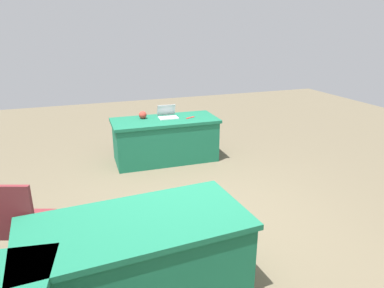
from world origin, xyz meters
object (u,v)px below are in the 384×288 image
(table_mid_left, at_px, (138,259))
(chair_near_front, at_px, (19,221))
(laptop_silver, at_px, (168,115))
(table_foreground, at_px, (165,140))
(scissors_red, at_px, (190,118))
(yarn_ball, at_px, (143,115))

(table_mid_left, height_order, chair_near_front, chair_near_front)
(chair_near_front, distance_m, laptop_silver, 3.22)
(table_foreground, height_order, table_mid_left, same)
(table_foreground, xyz_separation_m, scissors_red, (-0.43, 0.06, 0.36))
(table_foreground, distance_m, table_mid_left, 3.17)
(table_mid_left, distance_m, laptop_silver, 3.30)
(chair_near_front, relative_size, yarn_ball, 7.56)
(scissors_red, bearing_deg, table_foreground, -34.21)
(table_mid_left, bearing_deg, yarn_ball, -103.03)
(table_mid_left, bearing_deg, chair_near_front, -33.51)
(table_mid_left, bearing_deg, scissors_red, -117.05)
(table_foreground, height_order, scissors_red, scissors_red)
(table_mid_left, bearing_deg, table_foreground, -109.61)
(chair_near_front, distance_m, yarn_ball, 3.03)
(table_foreground, xyz_separation_m, table_mid_left, (1.06, 2.99, 0.00))
(table_foreground, distance_m, scissors_red, 0.57)
(chair_near_front, xyz_separation_m, yarn_ball, (-1.66, -2.53, 0.23))
(laptop_silver, xyz_separation_m, yarn_ball, (0.41, -0.07, 0.02))
(table_mid_left, relative_size, laptop_silver, 5.71)
(laptop_silver, distance_m, yarn_ball, 0.42)
(laptop_silver, relative_size, scissors_red, 1.82)
(table_foreground, bearing_deg, table_mid_left, 70.39)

